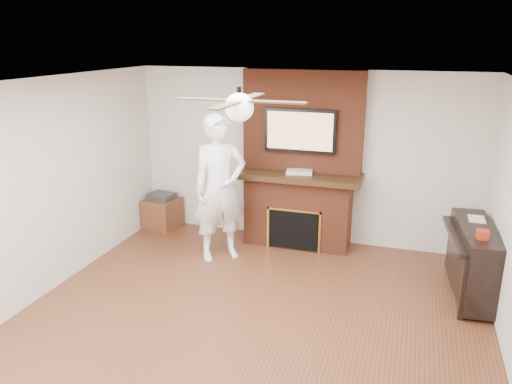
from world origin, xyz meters
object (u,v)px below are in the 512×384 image
(person, at_px, (220,188))
(side_table, at_px, (162,212))
(fireplace, at_px, (300,178))
(piano, at_px, (473,259))

(person, xyz_separation_m, side_table, (-1.30, 0.77, -0.73))
(person, bearing_deg, fireplace, 3.16)
(piano, bearing_deg, fireplace, 151.95)
(fireplace, xyz_separation_m, side_table, (-2.20, -0.07, -0.73))
(person, distance_m, piano, 3.23)
(fireplace, relative_size, side_table, 4.41)
(fireplace, height_order, side_table, fireplace)
(fireplace, bearing_deg, person, -137.00)
(person, relative_size, side_table, 3.50)
(side_table, bearing_deg, piano, -2.19)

